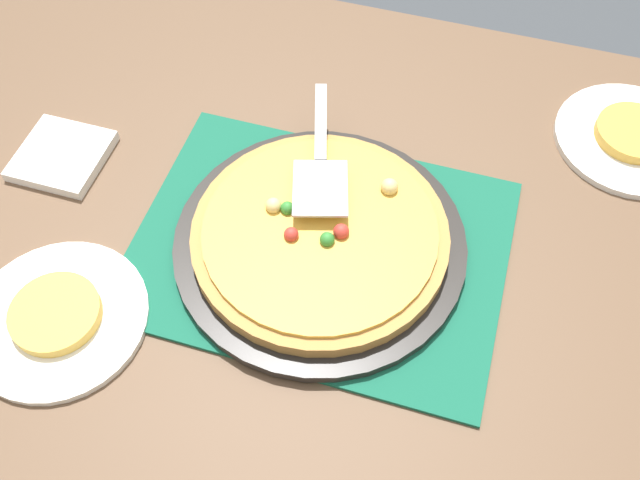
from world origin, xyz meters
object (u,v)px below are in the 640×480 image
Objects in this scene: pizza_pan at (320,243)px; pizza at (320,234)px; served_slice_right at (55,314)px; pizza_server at (320,159)px; plate_far_right at (59,319)px; plate_near_left at (631,139)px; served_slice_left at (634,133)px; napkin_stack at (62,156)px.

pizza is at bearing -94.00° from pizza_pan.
pizza_server reaches higher than served_slice_right.
pizza_pan is 1.73× the size of plate_far_right.
served_slice_right is (0.00, 0.00, 0.01)m from plate_far_right.
served_slice_right is at bearing 37.43° from plate_near_left.
plate_far_right is 0.38m from pizza_server.
pizza_server is at bearing -130.94° from served_slice_right.
pizza_pan is at bearing -145.05° from served_slice_right.
pizza_pan is 1.73× the size of plate_near_left.
pizza_server reaches higher than pizza.
served_slice_left is at bearing -142.57° from plate_far_right.
served_slice_right is 0.26m from napkin_stack.
pizza_server is at bearing 27.92° from served_slice_left.
pizza_server reaches higher than napkin_stack.
pizza_server is (0.41, 0.22, 0.06)m from plate_near_left.
plate_far_right is at bearing 37.43° from plate_near_left.
pizza_pan is 0.34m from plate_far_right.
pizza_pan is 3.45× the size of served_slice_right.
served_slice_left is at bearing -152.08° from pizza_server.
pizza_server is at bearing -130.94° from plate_far_right.
pizza_pan is at bearing -145.05° from plate_far_right.
pizza_server reaches higher than plate_near_left.
served_slice_right reaches higher than napkin_stack.
served_slice_left is at bearing -140.86° from pizza_pan.
napkin_stack reaches higher than plate_far_right.
plate_far_right is at bearing 49.06° from pizza_server.
pizza reaches higher than served_slice_right.
pizza is 1.50× the size of plate_near_left.
pizza_server reaches higher than served_slice_left.
plate_near_left is 0.83m from napkin_stack.
served_slice_left is (-0.66, -0.50, 0.01)m from plate_far_right.
pizza_pan is 3.45× the size of served_slice_left.
pizza_pan is at bearing 106.30° from pizza_server.
napkin_stack is (0.37, 0.05, -0.06)m from pizza_server.
napkin_stack is (0.12, -0.23, 0.00)m from plate_far_right.
pizza is at bearing 39.11° from served_slice_left.
plate_near_left is at bearing -160.89° from napkin_stack.
served_slice_right is (0.66, 0.50, 0.01)m from plate_near_left.
plate_far_right is 2.00× the size of served_slice_left.
pizza_server reaches higher than pizza_pan.
plate_far_right is 2.00× the size of served_slice_right.
pizza reaches higher than napkin_stack.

